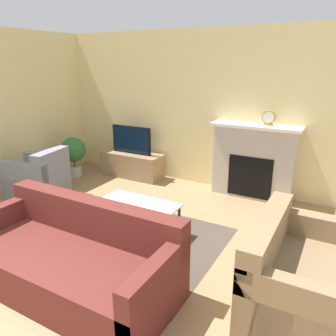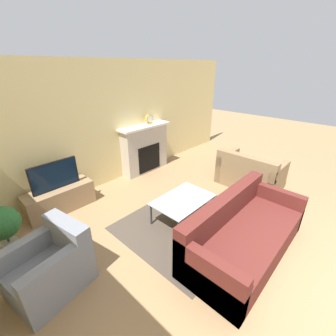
{
  "view_description": "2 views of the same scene",
  "coord_description": "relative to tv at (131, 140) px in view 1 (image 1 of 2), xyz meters",
  "views": [
    {
      "loc": [
        2.28,
        -0.93,
        2.16
      ],
      "look_at": [
        0.18,
        2.85,
        0.76
      ],
      "focal_mm": 35.0,
      "sensor_mm": 36.0,
      "label": 1
    },
    {
      "loc": [
        -2.56,
        0.08,
        2.57
      ],
      "look_at": [
        0.37,
        2.81,
        0.72
      ],
      "focal_mm": 24.0,
      "sensor_mm": 36.0,
      "label": 2
    }
  ],
  "objects": [
    {
      "name": "wall_back",
      "position": [
        1.31,
        0.34,
        0.61
      ],
      "size": [
        8.66,
        0.06,
        2.7
      ],
      "color": "beige",
      "rests_on": "ground_plane"
    },
    {
      "name": "area_rug",
      "position": [
        1.37,
        -2.05,
        -0.73
      ],
      "size": [
        2.25,
        1.91,
        0.0
      ],
      "color": "#4C4238",
      "rests_on": "ground_plane"
    },
    {
      "name": "fireplace",
      "position": [
        2.32,
        0.15,
        -0.1
      ],
      "size": [
        1.41,
        0.37,
        1.22
      ],
      "color": "#BCB2A3",
      "rests_on": "ground_plane"
    },
    {
      "name": "tv_stand",
      "position": [
        -0.0,
        0.0,
        -0.5
      ],
      "size": [
        1.23,
        0.45,
        0.47
      ],
      "color": "#997A56",
      "rests_on": "ground_plane"
    },
    {
      "name": "tv",
      "position": [
        0.0,
        0.0,
        0.0
      ],
      "size": [
        0.85,
        0.06,
        0.53
      ],
      "color": "black",
      "rests_on": "tv_stand"
    },
    {
      "name": "couch_sectional",
      "position": [
        1.41,
        -3.03,
        -0.45
      ],
      "size": [
        2.17,
        0.96,
        0.82
      ],
      "color": "#5B231E",
      "rests_on": "ground_plane"
    },
    {
      "name": "couch_loveseat",
      "position": [
        3.39,
        -2.22,
        -0.44
      ],
      "size": [
        0.88,
        1.34,
        0.82
      ],
      "rotation": [
        0.0,
        0.0,
        1.57
      ],
      "color": "#8C704C",
      "rests_on": "ground_plane"
    },
    {
      "name": "armchair_by_window",
      "position": [
        -0.78,
        -1.59,
        -0.44
      ],
      "size": [
        0.97,
        0.85,
        0.82
      ],
      "rotation": [
        0.0,
        0.0,
        -1.4
      ],
      "color": "gray",
      "rests_on": "ground_plane"
    },
    {
      "name": "coffee_table",
      "position": [
        1.37,
        -1.91,
        -0.35
      ],
      "size": [
        1.05,
        0.71,
        0.43
      ],
      "color": "#333338",
      "rests_on": "ground_plane"
    },
    {
      "name": "potted_plant",
      "position": [
        -1.0,
        -0.55,
        -0.24
      ],
      "size": [
        0.48,
        0.48,
        0.78
      ],
      "color": "beige",
      "rests_on": "ground_plane"
    },
    {
      "name": "mantel_clock",
      "position": [
        2.5,
        0.15,
        0.6
      ],
      "size": [
        0.21,
        0.07,
        0.24
      ],
      "color": "#B79338",
      "rests_on": "fireplace"
    }
  ]
}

